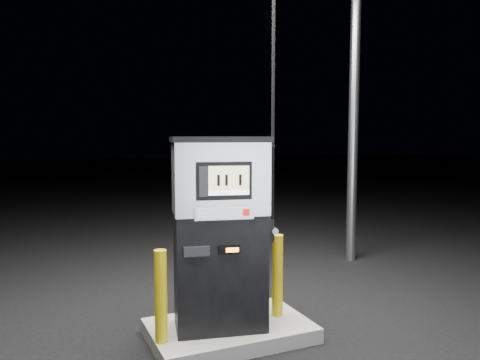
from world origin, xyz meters
name	(u,v)px	position (x,y,z in m)	size (l,w,h in m)	color
ground	(230,338)	(0.00, 0.00, 0.00)	(80.00, 80.00, 0.00)	black
pump_island	(230,331)	(0.00, 0.00, 0.07)	(1.60, 1.00, 0.15)	slate
fuel_dispenser	(220,231)	(-0.12, -0.05, 1.12)	(1.09, 0.74, 3.92)	black
bollard_left	(161,296)	(-0.74, -0.14, 0.58)	(0.12, 0.12, 0.87)	gold
bollard_right	(277,275)	(0.55, 0.01, 0.58)	(0.12, 0.12, 0.87)	gold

